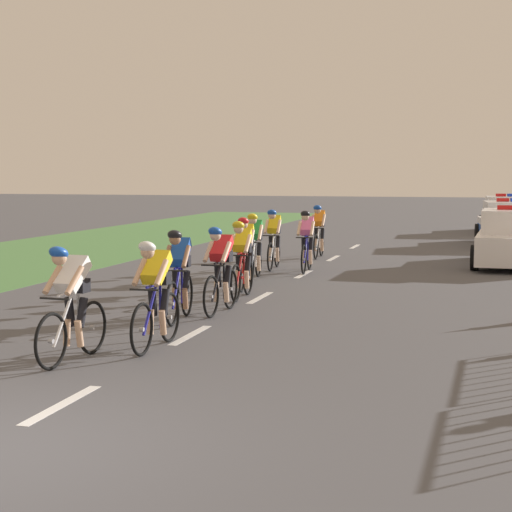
{
  "coord_description": "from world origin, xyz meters",
  "views": [
    {
      "loc": [
        4.33,
        -6.36,
        2.45
      ],
      "look_at": [
        0.68,
        6.84,
        1.1
      ],
      "focal_mm": 59.8,
      "sensor_mm": 36.0,
      "label": 1
    }
  ],
  "objects_px": {
    "cyclist_eighth": "(274,238)",
    "cyclist_lead": "(71,302)",
    "cyclist_sixth": "(245,252)",
    "cyclist_fifth": "(242,258)",
    "police_car_second": "(509,225)",
    "cyclist_fourth": "(220,269)",
    "cyclist_second": "(155,293)",
    "police_car_third": "(506,216)",
    "cyclist_ninth": "(307,240)",
    "cyclist_tenth": "(319,231)",
    "cyclist_third": "(179,274)",
    "cyclist_seventh": "(255,245)"
  },
  "relations": [
    {
      "from": "cyclist_third",
      "to": "cyclist_sixth",
      "type": "height_order",
      "value": "same"
    },
    {
      "from": "police_car_third",
      "to": "cyclist_ninth",
      "type": "bearing_deg",
      "value": -107.53
    },
    {
      "from": "cyclist_ninth",
      "to": "police_car_third",
      "type": "xyz_separation_m",
      "value": [
        4.92,
        15.59,
        -0.11
      ]
    },
    {
      "from": "cyclist_second",
      "to": "cyclist_fourth",
      "type": "distance_m",
      "value": 3.1
    },
    {
      "from": "cyclist_sixth",
      "to": "cyclist_ninth",
      "type": "distance_m",
      "value": 3.4
    },
    {
      "from": "cyclist_second",
      "to": "cyclist_tenth",
      "type": "bearing_deg",
      "value": 91.32
    },
    {
      "from": "cyclist_second",
      "to": "cyclist_sixth",
      "type": "bearing_deg",
      "value": 94.58
    },
    {
      "from": "cyclist_seventh",
      "to": "cyclist_eighth",
      "type": "bearing_deg",
      "value": 92.4
    },
    {
      "from": "cyclist_eighth",
      "to": "police_car_second",
      "type": "distance_m",
      "value": 10.67
    },
    {
      "from": "cyclist_fourth",
      "to": "cyclist_eighth",
      "type": "relative_size",
      "value": 1.0
    },
    {
      "from": "cyclist_lead",
      "to": "police_car_third",
      "type": "xyz_separation_m",
      "value": [
        5.76,
        26.17,
        -0.11
      ]
    },
    {
      "from": "cyclist_third",
      "to": "cyclist_seventh",
      "type": "xyz_separation_m",
      "value": [
        -0.28,
        5.62,
        0.0
      ]
    },
    {
      "from": "cyclist_seventh",
      "to": "cyclist_sixth",
      "type": "bearing_deg",
      "value": -81.15
    },
    {
      "from": "cyclist_tenth",
      "to": "police_car_third",
      "type": "relative_size",
      "value": 0.39
    },
    {
      "from": "cyclist_sixth",
      "to": "cyclist_seventh",
      "type": "distance_m",
      "value": 1.63
    },
    {
      "from": "cyclist_ninth",
      "to": "cyclist_sixth",
      "type": "bearing_deg",
      "value": -100.11
    },
    {
      "from": "police_car_third",
      "to": "cyclist_fifth",
      "type": "bearing_deg",
      "value": -104.43
    },
    {
      "from": "cyclist_eighth",
      "to": "police_car_third",
      "type": "xyz_separation_m",
      "value": [
        5.86,
        15.19,
        -0.11
      ]
    },
    {
      "from": "cyclist_eighth",
      "to": "cyclist_lead",
      "type": "bearing_deg",
      "value": -89.49
    },
    {
      "from": "cyclist_third",
      "to": "police_car_third",
      "type": "xyz_separation_m",
      "value": [
        5.49,
        22.94,
        -0.11
      ]
    },
    {
      "from": "cyclist_third",
      "to": "cyclist_fifth",
      "type": "height_order",
      "value": "same"
    },
    {
      "from": "police_car_second",
      "to": "cyclist_lead",
      "type": "bearing_deg",
      "value": -106.16
    },
    {
      "from": "cyclist_eighth",
      "to": "cyclist_fifth",
      "type": "bearing_deg",
      "value": -82.69
    },
    {
      "from": "police_car_third",
      "to": "cyclist_fourth",
      "type": "bearing_deg",
      "value": -102.98
    },
    {
      "from": "cyclist_eighth",
      "to": "police_car_third",
      "type": "bearing_deg",
      "value": 68.9
    },
    {
      "from": "cyclist_ninth",
      "to": "cyclist_tenth",
      "type": "distance_m",
      "value": 3.55
    },
    {
      "from": "cyclist_fifth",
      "to": "police_car_second",
      "type": "relative_size",
      "value": 0.38
    },
    {
      "from": "cyclist_tenth",
      "to": "cyclist_seventh",
      "type": "bearing_deg",
      "value": -94.86
    },
    {
      "from": "cyclist_second",
      "to": "cyclist_fifth",
      "type": "relative_size",
      "value": 1.0
    },
    {
      "from": "cyclist_sixth",
      "to": "police_car_second",
      "type": "bearing_deg",
      "value": 66.44
    },
    {
      "from": "cyclist_tenth",
      "to": "police_car_third",
      "type": "bearing_deg",
      "value": 66.18
    },
    {
      "from": "cyclist_sixth",
      "to": "cyclist_fifth",
      "type": "bearing_deg",
      "value": -76.83
    },
    {
      "from": "police_car_second",
      "to": "cyclist_eighth",
      "type": "bearing_deg",
      "value": -123.31
    },
    {
      "from": "cyclist_second",
      "to": "cyclist_eighth",
      "type": "distance_m",
      "value": 9.97
    },
    {
      "from": "cyclist_lead",
      "to": "cyclist_fourth",
      "type": "xyz_separation_m",
      "value": [
        0.69,
        4.15,
        0.0
      ]
    },
    {
      "from": "cyclist_tenth",
      "to": "cyclist_sixth",
      "type": "bearing_deg",
      "value": -91.63
    },
    {
      "from": "cyclist_fourth",
      "to": "cyclist_tenth",
      "type": "distance_m",
      "value": 9.96
    },
    {
      "from": "cyclist_third",
      "to": "cyclist_fourth",
      "type": "height_order",
      "value": "same"
    },
    {
      "from": "cyclist_seventh",
      "to": "cyclist_tenth",
      "type": "bearing_deg",
      "value": 85.14
    },
    {
      "from": "cyclist_fifth",
      "to": "cyclist_sixth",
      "type": "distance_m",
      "value": 1.35
    },
    {
      "from": "cyclist_seventh",
      "to": "police_car_third",
      "type": "xyz_separation_m",
      "value": [
        5.77,
        17.32,
        -0.11
      ]
    },
    {
      "from": "cyclist_third",
      "to": "cyclist_sixth",
      "type": "xyz_separation_m",
      "value": [
        -0.03,
        4.01,
        0.0
      ]
    },
    {
      "from": "cyclist_third",
      "to": "cyclist_eighth",
      "type": "bearing_deg",
      "value": 92.73
    },
    {
      "from": "cyclist_eighth",
      "to": "cyclist_seventh",
      "type": "bearing_deg",
      "value": -87.6
    },
    {
      "from": "cyclist_third",
      "to": "cyclist_fifth",
      "type": "xyz_separation_m",
      "value": [
        0.28,
        2.69,
        0.0
      ]
    },
    {
      "from": "cyclist_sixth",
      "to": "cyclist_tenth",
      "type": "height_order",
      "value": "same"
    },
    {
      "from": "cyclist_third",
      "to": "cyclist_ninth",
      "type": "relative_size",
      "value": 1.0
    },
    {
      "from": "police_car_second",
      "to": "cyclist_fourth",
      "type": "bearing_deg",
      "value": -107.87
    },
    {
      "from": "cyclist_fourth",
      "to": "cyclist_fifth",
      "type": "xyz_separation_m",
      "value": [
        -0.14,
        1.77,
        0.0
      ]
    },
    {
      "from": "cyclist_ninth",
      "to": "cyclist_fifth",
      "type": "bearing_deg",
      "value": -93.54
    }
  ]
}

